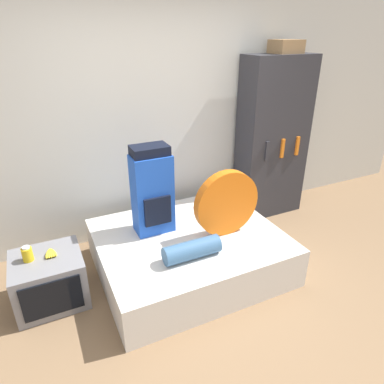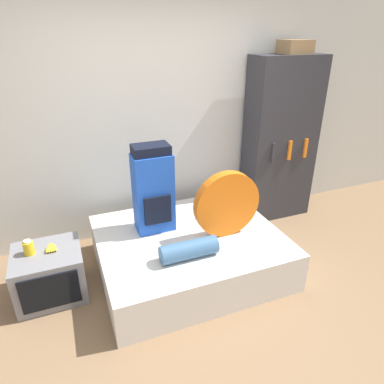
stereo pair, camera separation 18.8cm
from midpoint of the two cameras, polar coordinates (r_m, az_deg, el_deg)
The scene contains 11 objects.
ground_plane at distance 3.03m, azimuth 4.37°, elevation -20.90°, with size 16.00×16.00×0.00m, color #846647.
wall_back at distance 3.81m, azimuth -8.30°, elevation 11.65°, with size 8.00×0.05×2.60m.
bed at distance 3.45m, azimuth -2.06°, elevation -9.86°, with size 1.73×1.45×0.39m.
backpack at distance 3.25m, azimuth -8.28°, elevation 0.12°, with size 0.37×0.27×0.86m.
tent_bag at distance 3.22m, azimuth 4.10°, elevation -1.88°, with size 0.64×0.10×0.64m.
sleeping_roll at distance 2.99m, azimuth -1.83°, elevation -9.63°, with size 0.51×0.16×0.16m.
television at distance 3.35m, azimuth -24.17°, elevation -13.22°, with size 0.58×0.55×0.45m.
canister at distance 3.22m, azimuth -27.30°, elevation -9.20°, with size 0.09×0.09×0.13m.
banana_bunch at distance 3.24m, azimuth -24.07°, elevation -9.29°, with size 0.12×0.14×0.04m.
bookshelf at distance 4.33m, azimuth 12.05°, elevation 8.57°, with size 0.84×0.40×1.95m.
cardboard_box at distance 4.21m, azimuth 14.08°, elevation 22.47°, with size 0.31×0.27×0.14m.
Camera 1 is at (-1.18, -1.75, 2.19)m, focal length 32.00 mm.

